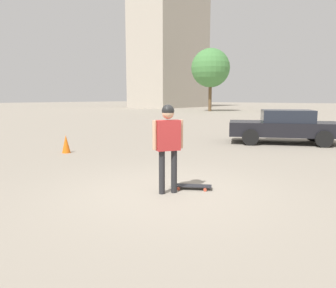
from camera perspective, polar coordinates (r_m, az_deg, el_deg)
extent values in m
plane|color=gray|center=(6.47, 0.00, -8.53)|extent=(220.00, 220.00, 0.00)
cylinder|color=#262628|center=(6.32, -1.07, -4.96)|extent=(0.12, 0.12, 0.85)
cylinder|color=#262628|center=(6.40, 1.06, -4.79)|extent=(0.12, 0.12, 0.85)
cube|color=#B22D2D|center=(6.24, 0.00, 1.52)|extent=(0.42, 0.49, 0.58)
cylinder|color=tan|center=(6.15, -2.35, 1.56)|extent=(0.08, 0.08, 0.55)
cylinder|color=tan|center=(6.33, 2.29, 1.74)|extent=(0.08, 0.08, 0.55)
sphere|color=tan|center=(6.20, 0.00, 5.43)|extent=(0.23, 0.23, 0.23)
sphere|color=black|center=(6.20, 0.00, 5.80)|extent=(0.24, 0.24, 0.24)
cube|color=#232328|center=(6.73, 4.22, -7.24)|extent=(0.80, 0.58, 0.01)
cylinder|color=#D14C33|center=(6.64, 1.82, -7.80)|extent=(0.07, 0.06, 0.06)
cylinder|color=#D14C33|center=(6.89, 2.06, -7.19)|extent=(0.07, 0.06, 0.06)
cylinder|color=#D14C33|center=(6.60, 6.47, -7.93)|extent=(0.07, 0.06, 0.06)
cylinder|color=#D14C33|center=(6.86, 6.53, -7.32)|extent=(0.07, 0.06, 0.06)
cube|color=black|center=(14.10, 19.47, 2.53)|extent=(4.66, 3.46, 0.55)
cube|color=#1E232D|center=(14.08, 20.00, 4.62)|extent=(2.44, 2.30, 0.49)
cylinder|color=black|center=(13.11, 14.16, 1.15)|extent=(0.66, 0.45, 0.63)
cylinder|color=black|center=(14.91, 13.88, 1.97)|extent=(0.66, 0.45, 0.63)
cylinder|color=black|center=(13.49, 25.53, 0.79)|extent=(0.66, 0.45, 0.63)
cylinder|color=black|center=(15.25, 23.93, 1.64)|extent=(0.66, 0.45, 0.63)
cube|color=#B2A899|center=(63.91, 0.40, 17.85)|extent=(8.20, 15.27, 25.32)
cylinder|color=brown|center=(44.97, 7.33, 8.21)|extent=(0.44, 0.44, 3.96)
sphere|color=#478442|center=(45.14, 7.42, 13.01)|extent=(5.14, 5.14, 5.14)
cone|color=orange|center=(11.51, -17.33, 0.01)|extent=(0.28, 0.28, 0.60)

